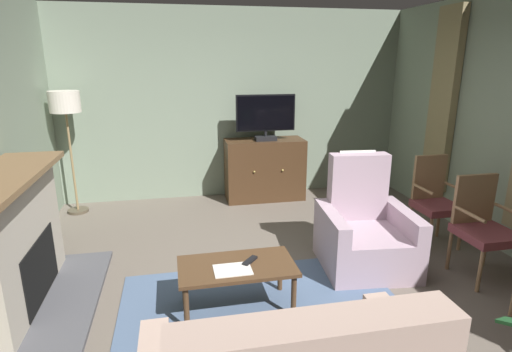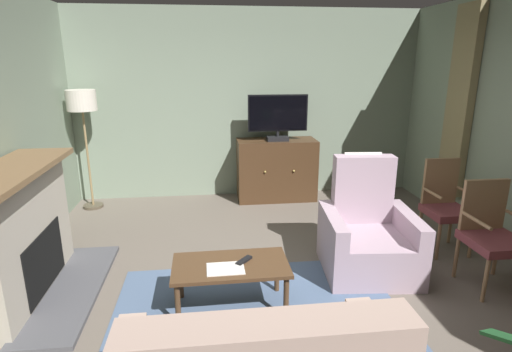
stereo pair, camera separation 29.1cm
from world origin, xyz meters
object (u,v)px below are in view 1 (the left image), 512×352
side_chair_tucked_against_wall (434,199)px  armchair_facing_sofa (364,234)px  tv_cabinet (265,171)px  television (266,116)px  fireplace (13,245)px  coffee_table (237,270)px  folded_newspaper (233,270)px  floor_lamp (66,111)px  tv_remote (250,261)px  side_chair_far_end (483,225)px

side_chair_tucked_against_wall → armchair_facing_sofa: bearing=-161.1°
tv_cabinet → television: size_ratio=1.35×
fireplace → tv_cabinet: bearing=41.5°
coffee_table → side_chair_tucked_against_wall: (2.38, 0.87, 0.16)m
folded_newspaper → floor_lamp: size_ratio=0.18×
side_chair_tucked_against_wall → tv_cabinet: bearing=128.8°
fireplace → floor_lamp: floor_lamp is taller
fireplace → armchair_facing_sofa: 3.19m
fireplace → side_chair_tucked_against_wall: (4.17, 0.44, -0.03)m
coffee_table → floor_lamp: (-1.80, 2.70, 1.02)m
tv_remote → side_chair_tucked_against_wall: bearing=151.8°
coffee_table → side_chair_far_end: side_chair_far_end is taller
tv_cabinet → side_chair_far_end: bearing=-60.0°
tv_remote → side_chair_tucked_against_wall: size_ratio=0.17×
tv_cabinet → floor_lamp: bearing=-178.4°
tv_remote → fireplace: bearing=-60.8°
tv_remote → floor_lamp: 3.43m
coffee_table → tv_remote: 0.13m
tv_cabinet → coffee_table: 2.90m
tv_remote → floor_lamp: floor_lamp is taller
tv_remote → armchair_facing_sofa: size_ratio=0.15×
tv_remote → folded_newspaper: (-0.16, -0.11, -0.01)m
television → side_chair_tucked_against_wall: television is taller
tv_cabinet → coffee_table: (-0.85, -2.78, -0.06)m
television → tv_remote: size_ratio=5.03×
tv_cabinet → television: (-0.00, -0.05, 0.82)m
tv_cabinet → side_chair_far_end: size_ratio=1.19×
fireplace → tv_remote: size_ratio=9.79×
coffee_table → floor_lamp: size_ratio=0.58×
tv_cabinet → side_chair_tucked_against_wall: (1.53, -1.90, 0.10)m
tv_cabinet → folded_newspaper: 2.99m
folded_newspaper → floor_lamp: 3.43m
tv_cabinet → tv_remote: tv_cabinet is taller
television → armchair_facing_sofa: television is taller
television → side_chair_tucked_against_wall: 2.51m
tv_cabinet → coffee_table: tv_cabinet is taller
tv_cabinet → folded_newspaper: tv_cabinet is taller
armchair_facing_sofa → side_chair_tucked_against_wall: (1.00, 0.34, 0.19)m
side_chair_far_end → floor_lamp: floor_lamp is taller
tv_remote → folded_newspaper: size_ratio=0.57×
coffee_table → tv_remote: (0.11, 0.03, 0.06)m
armchair_facing_sofa → side_chair_tucked_against_wall: 1.07m
armchair_facing_sofa → side_chair_far_end: (1.00, -0.41, 0.18)m
fireplace → coffee_table: fireplace is taller
folded_newspaper → side_chair_far_end: bearing=4.2°
tv_remote → coffee_table: bearing=-36.0°
fireplace → folded_newspaper: 1.83m
tv_cabinet → fireplace: bearing=-138.5°
fireplace → side_chair_far_end: (4.18, -0.31, -0.04)m
folded_newspaper → tv_cabinet: bearing=72.0°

